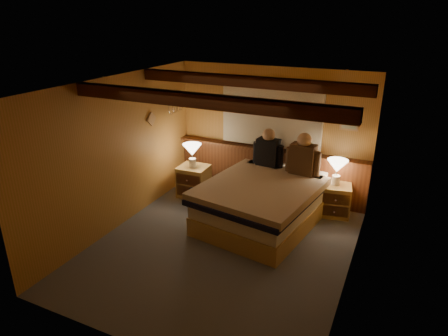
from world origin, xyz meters
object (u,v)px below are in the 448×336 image
Objects in this scene: nightstand_right at (335,200)px; duffel_bag at (205,195)px; lamp_left at (192,151)px; lamp_right at (337,168)px; person_left at (268,150)px; bed at (263,202)px; person_right at (303,157)px; nightstand_left at (194,181)px.

nightstand_right is 1.13× the size of duffel_bag.
lamp_right is at bearing 9.25° from lamp_left.
duffel_bag is at bearing -146.61° from person_left.
duffel_bag is at bearing 176.18° from bed.
lamp_left is 1.00× the size of lamp_right.
person_left is at bearing 174.83° from person_right.
nightstand_left is 1.04× the size of nightstand_right.
person_right is 1.91m from duffel_bag.
person_right reaches higher than lamp_right.
nightstand_left is at bearing 101.39° from lamp_left.
person_right reaches higher than nightstand_right.
duffel_bag is at bearing -165.81° from lamp_right.
bed is 1.02m from person_right.
nightstand_right is 0.77× the size of person_right.
bed is at bearing -15.15° from lamp_left.
person_left is (1.33, 0.34, 0.70)m from nightstand_left.
duffel_bag is (-1.66, -0.39, -0.86)m from person_right.
person_right is at bearing 64.61° from bed.
lamp_left is 0.61× the size of person_right.
lamp_right is at bearing 17.75° from duffel_bag.
bed is 1.38m from lamp_right.
nightstand_right is (1.02, 0.82, -0.10)m from bed.
lamp_right is 0.89× the size of duffel_bag.
person_right is at bearing -5.82° from person_left.
nightstand_left is at bearing -167.70° from person_right.
bed is at bearing -117.87° from person_right.
lamp_right is at bearing 7.05° from person_left.
lamp_left is at bearing -158.31° from person_left.
bed reaches higher than nightstand_left.
nightstand_right is 1.27× the size of lamp_right.
nightstand_right is 2.30m from duffel_bag.
bed is 1.61m from nightstand_left.
person_left is (-1.20, -0.03, 0.14)m from lamp_right.
bed is 1.26m from duffel_bag.
nightstand_right is (2.56, 0.37, -0.02)m from nightstand_left.
bed is at bearing -151.72° from nightstand_right.
nightstand_left is 2.62m from lamp_right.
duffel_bag is (0.32, -0.15, -0.75)m from lamp_left.
bed is 5.19× the size of lamp_left.
bed is at bearing -140.23° from lamp_right.
person_left is at bearing -178.56° from lamp_right.
lamp_left is at bearing -166.61° from person_right.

